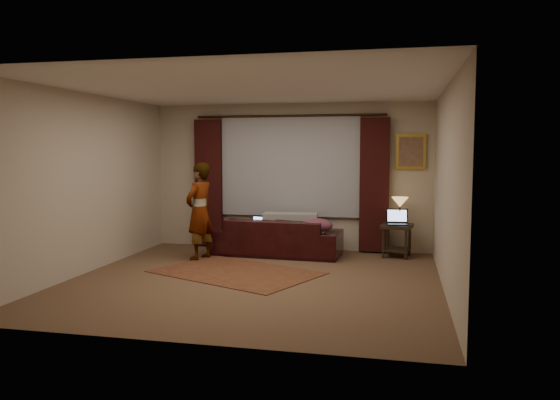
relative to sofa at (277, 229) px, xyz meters
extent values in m
cube|color=brown|center=(0.10, -1.84, -0.44)|extent=(5.00, 5.00, 0.01)
cube|color=silver|center=(0.10, -1.84, 2.16)|extent=(5.00, 5.00, 0.02)
cube|color=#BCAD97|center=(0.10, 0.66, 0.86)|extent=(5.00, 0.02, 2.60)
cube|color=#BCAD97|center=(0.10, -4.34, 0.86)|extent=(5.00, 0.02, 2.60)
cube|color=#BCAD97|center=(-2.40, -1.84, 0.86)|extent=(0.02, 5.00, 2.60)
cube|color=#BCAD97|center=(2.60, -1.84, 0.86)|extent=(0.02, 5.00, 2.60)
cube|color=#9A9BA2|center=(0.10, 0.60, 1.06)|extent=(2.50, 0.05, 1.80)
cube|color=black|center=(-1.40, 0.55, 0.74)|extent=(0.50, 0.14, 2.30)
cube|color=black|center=(1.60, 0.55, 0.74)|extent=(0.50, 0.14, 2.30)
cylinder|color=black|center=(0.10, 0.55, 1.94)|extent=(0.04, 0.04, 3.40)
cube|color=gold|center=(2.20, 0.63, 1.31)|extent=(0.50, 0.04, 0.60)
imported|color=black|center=(0.00, 0.00, 0.00)|extent=(2.20, 1.03, 0.87)
cube|color=gray|center=(0.20, 0.18, 0.45)|extent=(0.96, 0.46, 0.11)
ellipsoid|color=brown|center=(0.71, -0.21, 0.11)|extent=(0.59, 0.49, 0.22)
cube|color=brown|center=(-0.28, -1.45, -0.43)|extent=(2.67, 2.28, 0.01)
cube|color=black|center=(1.99, 0.24, -0.16)|extent=(0.55, 0.55, 0.55)
imported|color=gray|center=(-1.14, -0.63, 0.35)|extent=(0.59, 0.59, 1.58)
camera|label=1|loc=(2.03, -8.93, 1.35)|focal=35.00mm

